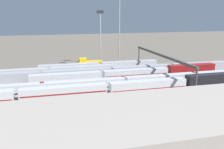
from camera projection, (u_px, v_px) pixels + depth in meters
ground_plane at (121, 81)px, 87.52m from camera, size 400.00×400.00×0.00m
track_bed_0 at (108, 69)px, 106.30m from camera, size 140.00×2.80×0.12m
track_bed_1 at (110, 71)px, 101.60m from camera, size 140.00×2.80×0.12m
track_bed_2 at (114, 74)px, 96.90m from camera, size 140.00×2.80×0.12m
track_bed_3 at (117, 77)px, 92.21m from camera, size 140.00×2.80×0.12m
track_bed_4 at (121, 81)px, 87.51m from camera, size 140.00×2.80×0.12m
track_bed_5 at (126, 85)px, 82.81m from camera, size 140.00×2.80×0.12m
track_bed_6 at (131, 89)px, 78.12m from camera, size 140.00×2.80×0.12m
track_bed_7 at (136, 94)px, 73.42m from camera, size 140.00×2.80×0.12m
track_bed_8 at (142, 100)px, 68.72m from camera, size 140.00×2.80×0.12m
train_on_track_7 at (100, 90)px, 70.32m from camera, size 90.60×3.06×4.40m
train_on_track_3 at (107, 73)px, 90.80m from camera, size 139.00×3.00×4.40m
train_on_track_0 at (89, 65)px, 103.92m from camera, size 10.00×3.00×5.00m
train_on_track_6 at (118, 84)px, 76.61m from camera, size 139.00×3.06×4.40m
train_on_track_1 at (100, 67)px, 100.08m from camera, size 47.20×3.06×3.80m
train_on_track_2 at (49, 73)px, 90.54m from camera, size 47.20×3.06×3.80m
train_on_track_4 at (130, 75)px, 87.80m from camera, size 66.40×3.06×4.40m
light_mast_0 at (119, 19)px, 106.55m from camera, size 2.80×0.70×32.68m
light_mast_2 at (100, 31)px, 105.61m from camera, size 2.80×0.70×23.92m
signal_gantry at (161, 57)px, 89.31m from camera, size 0.70×45.00×8.80m
maintenance_shed at (165, 137)px, 38.26m from camera, size 55.92×18.66×9.37m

